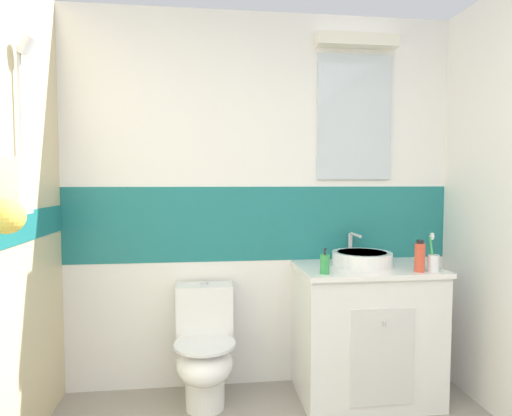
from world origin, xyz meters
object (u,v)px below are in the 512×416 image
toothbrush_cup (433,262)px  soap_dispenser (325,264)px  toilet (205,350)px  sink_basin (362,258)px  shampoo_bottle_tall (420,257)px

toothbrush_cup → soap_dispenser: size_ratio=1.49×
toilet → soap_dispenser: soap_dispenser is taller
sink_basin → soap_dispenser: bearing=-144.4°
toothbrush_cup → soap_dispenser: toothbrush_cup is taller
toothbrush_cup → soap_dispenser: bearing=178.6°
toilet → shampoo_bottle_tall: size_ratio=3.91×
soap_dispenser → shampoo_bottle_tall: (0.58, -0.01, 0.03)m
soap_dispenser → shampoo_bottle_tall: bearing=-0.9°
toilet → shampoo_bottle_tall: shampoo_bottle_tall is taller
toilet → toothbrush_cup: toothbrush_cup is taller
toilet → toothbrush_cup: size_ratio=3.21×
sink_basin → toothbrush_cup: toothbrush_cup is taller
toothbrush_cup → shampoo_bottle_tall: 0.09m
toilet → soap_dispenser: (0.69, -0.21, 0.56)m
shampoo_bottle_tall → toothbrush_cup: bearing=-4.3°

